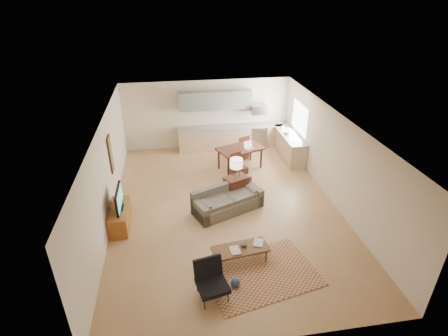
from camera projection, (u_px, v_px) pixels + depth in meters
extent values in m
plane|color=#A3764B|center=(226.00, 207.00, 10.43)|extent=(9.00, 9.00, 0.00)
plane|color=white|center=(226.00, 121.00, 9.17)|extent=(9.00, 9.00, 0.00)
plane|color=beige|center=(207.00, 114.00, 13.73)|extent=(6.50, 0.00, 6.50)
plane|color=beige|center=(268.00, 289.00, 5.87)|extent=(6.50, 0.00, 6.50)
plane|color=beige|center=(106.00, 175.00, 9.36)|extent=(0.00, 9.00, 9.00)
plane|color=beige|center=(335.00, 159.00, 10.25)|extent=(0.00, 9.00, 9.00)
cube|color=#A5A8AD|center=(258.00, 136.00, 14.15)|extent=(0.62, 0.62, 0.90)
cube|color=#A5A8AD|center=(259.00, 109.00, 13.65)|extent=(0.62, 0.40, 0.35)
cube|color=gray|center=(215.00, 100.00, 13.35)|extent=(2.80, 0.34, 0.70)
cube|color=white|center=(300.00, 118.00, 12.78)|extent=(0.02, 1.40, 1.05)
cube|color=brown|center=(261.00, 273.00, 8.02)|extent=(2.76, 2.18, 0.02)
imported|color=#9C0C10|center=(230.00, 251.00, 8.08)|extent=(0.28, 0.34, 0.03)
imported|color=navy|center=(254.00, 242.00, 8.38)|extent=(0.43, 0.46, 0.02)
imported|color=black|center=(244.00, 243.00, 8.23)|extent=(0.19, 0.19, 0.17)
imported|color=beige|center=(283.00, 127.00, 13.47)|extent=(0.09, 0.09, 0.19)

